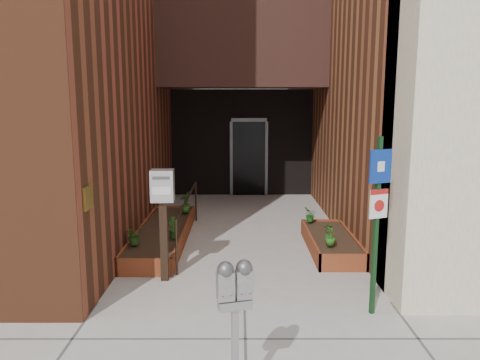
{
  "coord_description": "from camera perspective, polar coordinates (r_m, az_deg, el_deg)",
  "views": [
    {
      "loc": [
        -0.07,
        -5.99,
        2.73
      ],
      "look_at": [
        -0.06,
        1.8,
        1.38
      ],
      "focal_mm": 35.0,
      "sensor_mm": 36.0,
      "label": 1
    }
  ],
  "objects": [
    {
      "name": "ground",
      "position": [
        6.59,
        0.54,
        -14.65
      ],
      "size": [
        80.0,
        80.0,
        0.0
      ],
      "primitive_type": "plane",
      "color": "#9E9991",
      "rests_on": "ground"
    },
    {
      "name": "architecture",
      "position": [
        13.08,
        -0.6,
        19.76
      ],
      "size": [
        20.0,
        14.6,
        10.0
      ],
      "color": "brown",
      "rests_on": "ground"
    },
    {
      "name": "planter_left",
      "position": [
        9.19,
        -9.41,
        -6.7
      ],
      "size": [
        0.9,
        3.6,
        0.3
      ],
      "color": "maroon",
      "rests_on": "ground"
    },
    {
      "name": "planter_right",
      "position": [
        8.75,
        11.01,
        -7.6
      ],
      "size": [
        0.8,
        2.2,
        0.3
      ],
      "color": "maroon",
      "rests_on": "ground"
    },
    {
      "name": "handrail",
      "position": [
        8.92,
        -6.4,
        -3.06
      ],
      "size": [
        0.04,
        3.34,
        0.9
      ],
      "color": "black",
      "rests_on": "ground"
    },
    {
      "name": "parking_meter",
      "position": [
        4.1,
        -0.63,
        -13.95
      ],
      "size": [
        0.32,
        0.19,
        1.39
      ],
      "color": "#949396",
      "rests_on": "ground"
    },
    {
      "name": "sign_post",
      "position": [
        6.05,
        16.43,
        -3.23
      ],
      "size": [
        0.3,
        0.14,
        2.29
      ],
      "color": "#133517",
      "rests_on": "ground"
    },
    {
      "name": "payment_dropbox",
      "position": [
        7.05,
        -9.39,
        -2.58
      ],
      "size": [
        0.35,
        0.27,
        1.71
      ],
      "color": "black",
      "rests_on": "ground"
    },
    {
      "name": "shrub_left_a",
      "position": [
        8.16,
        -12.77,
        -6.51
      ],
      "size": [
        0.42,
        0.42,
        0.33
      ],
      "primitive_type": "imported",
      "rotation": [
        0.0,
        0.0,
        0.94
      ],
      "color": "#255017",
      "rests_on": "planter_left"
    },
    {
      "name": "shrub_left_b",
      "position": [
        8.41,
        -8.19,
        -5.75
      ],
      "size": [
        0.28,
        0.28,
        0.37
      ],
      "primitive_type": "imported",
      "rotation": [
        0.0,
        0.0,
        2.16
      ],
      "color": "#1F5317",
      "rests_on": "planter_left"
    },
    {
      "name": "shrub_left_c",
      "position": [
        10.2,
        -6.73,
        -2.93
      ],
      "size": [
        0.23,
        0.23,
        0.37
      ],
      "primitive_type": "imported",
      "rotation": [
        0.0,
        0.0,
        3.24
      ],
      "color": "#225A19",
      "rests_on": "planter_left"
    },
    {
      "name": "shrub_left_d",
      "position": [
        10.49,
        -6.54,
        -2.45
      ],
      "size": [
        0.24,
        0.24,
        0.41
      ],
      "primitive_type": "imported",
      "rotation": [
        0.0,
        0.0,
        4.84
      ],
      "color": "#225117",
      "rests_on": "planter_left"
    },
    {
      "name": "shrub_right_a",
      "position": [
        8.04,
        10.98,
        -6.73
      ],
      "size": [
        0.21,
        0.21,
        0.32
      ],
      "primitive_type": "imported",
      "rotation": [
        0.0,
        0.0,
        1.37
      ],
      "color": "#2A631C",
      "rests_on": "planter_right"
    },
    {
      "name": "shrub_right_b",
      "position": [
        8.35,
        10.68,
        -6.2
      ],
      "size": [
        0.19,
        0.19,
        0.3
      ],
      "primitive_type": "imported",
      "rotation": [
        0.0,
        0.0,
        2.85
      ],
      "color": "#175017",
      "rests_on": "planter_right"
    },
    {
      "name": "shrub_right_c",
      "position": [
        9.48,
        8.55,
        -4.21
      ],
      "size": [
        0.32,
        0.32,
        0.29
      ],
      "primitive_type": "imported",
      "rotation": [
        0.0,
        0.0,
        4.45
      ],
      "color": "#1B5919",
      "rests_on": "planter_right"
    }
  ]
}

